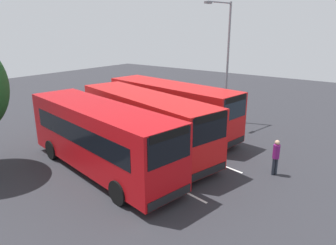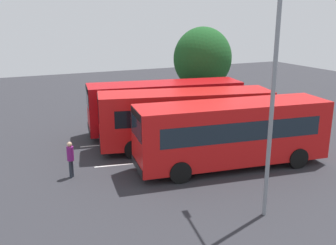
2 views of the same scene
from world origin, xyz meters
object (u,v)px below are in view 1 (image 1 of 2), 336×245
(bus_far_left, at_px, (100,136))
(street_lamp, at_px, (226,56))
(bus_center_left, at_px, (146,121))
(pedestrian, at_px, (276,154))
(bus_center_right, at_px, (171,107))

(bus_far_left, relative_size, street_lamp, 1.18)
(bus_center_left, bearing_deg, street_lamp, 98.54)
(bus_center_left, bearing_deg, pedestrian, 26.25)
(bus_far_left, xyz_separation_m, bus_center_left, (0.13, 3.16, 0.00))
(pedestrian, bearing_deg, bus_center_left, 50.66)
(bus_center_right, distance_m, street_lamp, 5.60)
(bus_center_left, relative_size, bus_center_right, 1.01)
(bus_center_right, relative_size, pedestrian, 5.66)
(bus_far_left, bearing_deg, bus_center_right, 105.44)
(bus_far_left, distance_m, bus_center_right, 6.72)
(bus_far_left, distance_m, pedestrian, 8.43)
(pedestrian, distance_m, street_lamp, 9.67)
(bus_far_left, xyz_separation_m, street_lamp, (0.80, 11.13, 3.06))
(bus_center_right, bearing_deg, pedestrian, -6.75)
(bus_far_left, height_order, street_lamp, street_lamp)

